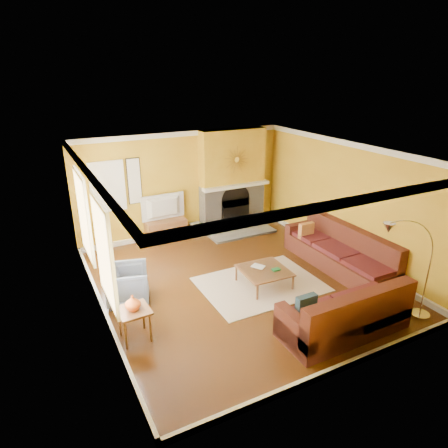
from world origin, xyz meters
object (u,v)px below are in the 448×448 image
side_table (135,324)px  armchair (128,284)px  coffee_table (264,277)px  arc_lamp (408,273)px  sectional_sofa (312,267)px  media_console (166,230)px

side_table → armchair: bearing=80.5°
coffee_table → arc_lamp: bearing=-58.3°
coffee_table → arc_lamp: size_ratio=0.46×
sectional_sofa → arc_lamp: 1.87m
media_console → armchair: size_ratio=1.31×
coffee_table → media_console: 3.26m
sectional_sofa → armchair: (-3.40, 1.20, -0.10)m
sectional_sofa → media_console: bearing=116.6°
coffee_table → side_table: bearing=-169.9°
sectional_sofa → armchair: sectional_sofa is taller
media_console → side_table: size_ratio=1.85×
armchair → side_table: armchair is taller
armchair → side_table: size_ratio=1.41×
arc_lamp → sectional_sofa: bearing=108.3°
armchair → arc_lamp: size_ratio=0.39×
media_console → sectional_sofa: bearing=-63.4°
media_console → arc_lamp: bearing=-66.0°
media_console → arc_lamp: arc_lamp is taller
sectional_sofa → armchair: bearing=160.6°
sectional_sofa → side_table: (-3.60, 0.00, -0.17)m
armchair → arc_lamp: 4.95m
media_console → side_table: media_console is taller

